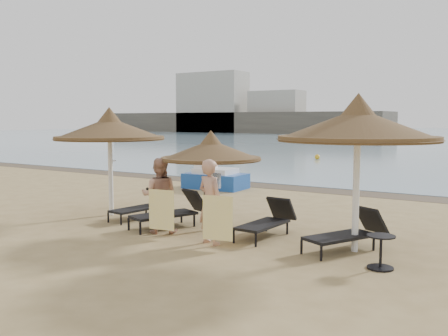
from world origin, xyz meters
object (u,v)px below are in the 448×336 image
Objects in this scene: lounger_near_right at (268,220)px; person_left at (159,190)px; person_right at (210,195)px; lounger_near_left at (173,211)px; lounger_far_left at (142,206)px; pedal_boat at (215,178)px; palapa_left at (110,129)px; palapa_center at (211,151)px; palapa_right at (358,126)px; side_table at (381,253)px; lounger_far_right at (349,232)px.

person_left is at bearing -152.44° from lounger_near_right.
lounger_near_right is 0.89× the size of person_right.
person_left is (0.14, -0.70, 0.64)m from lounger_near_left.
pedal_boat reaches higher than lounger_far_left.
person_right reaches higher than pedal_boat.
person_left is at bearing -20.36° from palapa_left.
lounger_far_left is (-2.39, 0.17, -1.60)m from palapa_center.
palapa_right reaches higher than lounger_near_right.
side_table is at bearing -12.74° from palapa_center.
pedal_boat is at bearing 135.56° from lounger_near_left.
lounger_far_left is 6.23m from pedal_boat.
palapa_left reaches higher than lounger_far_left.
lounger_near_right is 0.79× the size of pedal_boat.
palapa_center is 1.29× the size of lounger_near_right.
person_right is at bearing -177.24° from side_table.
pedal_boat is (-7.62, 6.25, -2.17)m from palapa_right.
lounger_near_right is (-2.12, 0.24, -2.20)m from palapa_right.
lounger_near_right is at bearing -160.37° from lounger_far_right.
palapa_center is at bearing 32.86° from lounger_near_left.
side_table is at bearing 12.26° from lounger_near_left.
lounger_near_left is 7.08m from pedal_boat.
lounger_far_right is at bearing 162.54° from person_left.
lounger_far_right is at bearing -143.11° from person_right.
side_table is (2.90, -1.17, -0.09)m from lounger_near_right.
person_left is 1.66m from person_right.
lounger_near_left is at bearing -167.55° from palapa_center.
lounger_near_right is (2.49, 0.40, -0.03)m from lounger_near_left.
lounger_far_left is 0.90× the size of lounger_far_right.
person_right is (4.21, -1.20, -1.35)m from palapa_left.
person_left is at bearing -69.31° from pedal_boat.
palapa_right is at bearing 16.56° from lounger_far_right.
lounger_near_right is 8.14m from pedal_boat.
lounger_far_right reaches higher than lounger_far_left.
palapa_center is 1.55m from person_left.
lounger_far_right is 0.83× the size of pedal_boat.
pedal_boat is at bearing 139.47° from side_table.
lounger_far_left is 0.75× the size of pedal_boat.
palapa_right is 5.28× the size of side_table.
palapa_center is 3.99× the size of side_table.
palapa_left is at bearing -1.62° from person_right.
palapa_center reaches higher than person_right.
pedal_boat reaches higher than lounger_near_right.
lounger_near_right is (3.88, 0.01, 0.03)m from lounger_far_left.
palapa_left reaches higher than pedal_boat.
person_left reaches higher than lounger_far_left.
lounger_near_left is at bearing -151.85° from lounger_far_right.
lounger_near_left is 1.02× the size of person_left.
person_left is (2.57, -0.95, -1.38)m from palapa_left.
lounger_far_left is 0.84× the size of person_right.
person_right is at bearing -131.60° from lounger_far_right.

